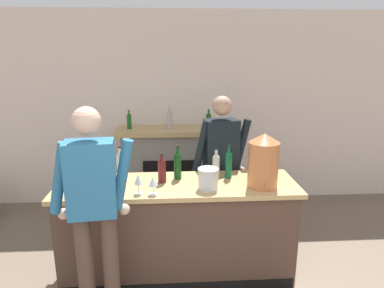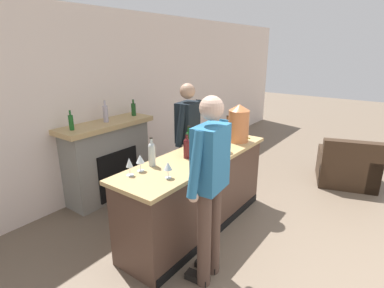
{
  "view_description": "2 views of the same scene",
  "coord_description": "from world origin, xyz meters",
  "px_view_note": "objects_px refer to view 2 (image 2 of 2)",
  "views": [
    {
      "loc": [
        -0.22,
        -0.84,
        2.2
      ],
      "look_at": [
        -0.01,
        2.64,
        1.25
      ],
      "focal_mm": 32.0,
      "sensor_mm": 36.0,
      "label": 1
    },
    {
      "loc": [
        -2.9,
        0.28,
        2.19
      ],
      "look_at": [
        -0.11,
        2.34,
        1.08
      ],
      "focal_mm": 28.0,
      "sensor_mm": 36.0,
      "label": 2
    }
  ],
  "objects_px": {
    "wine_glass_near_bucket": "(140,159)",
    "copper_dispenser": "(239,123)",
    "person_customer": "(210,185)",
    "armchair_black": "(347,169)",
    "wine_glass_back_row": "(204,155)",
    "wine_glass_front_left": "(129,163)",
    "wine_glass_front_right": "(168,166)",
    "wine_bottle_rose_blush": "(187,147)",
    "fireplace_stone": "(108,159)",
    "wine_bottle_cabernet_heavy": "(189,141)",
    "ice_bucket_steel": "(220,144)",
    "wine_bottle_merlot_tall": "(227,127)",
    "wine_bottle_burgundy_dark": "(152,153)",
    "person_bartender": "(188,139)",
    "wine_bottle_port_short": "(207,135)",
    "wine_glass_mid_counter": "(196,157)",
    "wine_bottle_chardonnay_pale": "(212,132)"
  },
  "relations": [
    {
      "from": "wine_bottle_port_short",
      "to": "wine_bottle_cabernet_heavy",
      "type": "xyz_separation_m",
      "value": [
        -0.38,
        0.01,
        0.01
      ]
    },
    {
      "from": "ice_bucket_steel",
      "to": "wine_glass_mid_counter",
      "type": "xyz_separation_m",
      "value": [
        -0.63,
        -0.08,
        0.03
      ]
    },
    {
      "from": "ice_bucket_steel",
      "to": "wine_bottle_burgundy_dark",
      "type": "distance_m",
      "value": 0.91
    },
    {
      "from": "wine_bottle_chardonnay_pale",
      "to": "wine_glass_back_row",
      "type": "distance_m",
      "value": 0.82
    },
    {
      "from": "wine_glass_near_bucket",
      "to": "wine_glass_front_left",
      "type": "xyz_separation_m",
      "value": [
        -0.14,
        0.0,
        0.0
      ]
    },
    {
      "from": "wine_glass_near_bucket",
      "to": "person_bartender",
      "type": "bearing_deg",
      "value": 14.63
    },
    {
      "from": "wine_glass_mid_counter",
      "to": "copper_dispenser",
      "type": "bearing_deg",
      "value": 5.36
    },
    {
      "from": "wine_bottle_rose_blush",
      "to": "wine_bottle_burgundy_dark",
      "type": "relative_size",
      "value": 0.9
    },
    {
      "from": "fireplace_stone",
      "to": "wine_glass_mid_counter",
      "type": "bearing_deg",
      "value": -98.14
    },
    {
      "from": "ice_bucket_steel",
      "to": "wine_bottle_chardonnay_pale",
      "type": "height_order",
      "value": "wine_bottle_chardonnay_pale"
    },
    {
      "from": "armchair_black",
      "to": "ice_bucket_steel",
      "type": "height_order",
      "value": "ice_bucket_steel"
    },
    {
      "from": "wine_glass_near_bucket",
      "to": "copper_dispenser",
      "type": "bearing_deg",
      "value": -11.45
    },
    {
      "from": "wine_glass_near_bucket",
      "to": "wine_glass_mid_counter",
      "type": "distance_m",
      "value": 0.57
    },
    {
      "from": "copper_dispenser",
      "to": "wine_bottle_merlot_tall",
      "type": "distance_m",
      "value": 0.33
    },
    {
      "from": "person_customer",
      "to": "wine_glass_back_row",
      "type": "bearing_deg",
      "value": 39.05
    },
    {
      "from": "copper_dispenser",
      "to": "wine_bottle_chardonnay_pale",
      "type": "height_order",
      "value": "copper_dispenser"
    },
    {
      "from": "wine_glass_front_left",
      "to": "copper_dispenser",
      "type": "bearing_deg",
      "value": -10.66
    },
    {
      "from": "fireplace_stone",
      "to": "armchair_black",
      "type": "relative_size",
      "value": 1.38
    },
    {
      "from": "wine_bottle_rose_blush",
      "to": "wine_glass_near_bucket",
      "type": "bearing_deg",
      "value": 166.15
    },
    {
      "from": "fireplace_stone",
      "to": "ice_bucket_steel",
      "type": "relative_size",
      "value": 7.61
    },
    {
      "from": "wine_bottle_port_short",
      "to": "wine_glass_near_bucket",
      "type": "bearing_deg",
      "value": 176.28
    },
    {
      "from": "person_bartender",
      "to": "wine_bottle_port_short",
      "type": "bearing_deg",
      "value": -105.25
    },
    {
      "from": "ice_bucket_steel",
      "to": "wine_glass_front_right",
      "type": "xyz_separation_m",
      "value": [
        -0.98,
        -0.01,
        0.02
      ]
    },
    {
      "from": "wine_bottle_burgundy_dark",
      "to": "wine_bottle_cabernet_heavy",
      "type": "bearing_deg",
      "value": -6.93
    },
    {
      "from": "person_customer",
      "to": "armchair_black",
      "type": "bearing_deg",
      "value": -11.78
    },
    {
      "from": "wine_bottle_burgundy_dark",
      "to": "fireplace_stone",
      "type": "bearing_deg",
      "value": 71.21
    },
    {
      "from": "wine_glass_mid_counter",
      "to": "ice_bucket_steel",
      "type": "bearing_deg",
      "value": 7.53
    },
    {
      "from": "fireplace_stone",
      "to": "wine_bottle_cabernet_heavy",
      "type": "height_order",
      "value": "fireplace_stone"
    },
    {
      "from": "wine_bottle_port_short",
      "to": "wine_bottle_burgundy_dark",
      "type": "xyz_separation_m",
      "value": [
        -0.94,
        0.08,
        0.01
      ]
    },
    {
      "from": "wine_glass_front_right",
      "to": "wine_bottle_merlot_tall",
      "type": "bearing_deg",
      "value": 10.1
    },
    {
      "from": "wine_glass_front_right",
      "to": "wine_glass_mid_counter",
      "type": "distance_m",
      "value": 0.36
    },
    {
      "from": "fireplace_stone",
      "to": "wine_bottle_rose_blush",
      "type": "distance_m",
      "value": 1.62
    },
    {
      "from": "wine_bottle_chardonnay_pale",
      "to": "wine_glass_near_bucket",
      "type": "distance_m",
      "value": 1.25
    },
    {
      "from": "copper_dispenser",
      "to": "wine_glass_back_row",
      "type": "relative_size",
      "value": 3.02
    },
    {
      "from": "ice_bucket_steel",
      "to": "wine_bottle_rose_blush",
      "type": "distance_m",
      "value": 0.46
    },
    {
      "from": "person_bartender",
      "to": "wine_bottle_merlot_tall",
      "type": "relative_size",
      "value": 5.9
    },
    {
      "from": "fireplace_stone",
      "to": "ice_bucket_steel",
      "type": "bearing_deg",
      "value": -78.03
    },
    {
      "from": "ice_bucket_steel",
      "to": "wine_glass_mid_counter",
      "type": "distance_m",
      "value": 0.63
    },
    {
      "from": "wine_glass_front_right",
      "to": "wine_glass_near_bucket",
      "type": "bearing_deg",
      "value": 96.3
    },
    {
      "from": "wine_glass_front_right",
      "to": "wine_glass_front_left",
      "type": "bearing_deg",
      "value": 117.45
    },
    {
      "from": "wine_bottle_cabernet_heavy",
      "to": "wine_glass_near_bucket",
      "type": "xyz_separation_m",
      "value": [
        -0.75,
        0.06,
        -0.02
      ]
    },
    {
      "from": "armchair_black",
      "to": "wine_bottle_merlot_tall",
      "type": "xyz_separation_m",
      "value": [
        -1.58,
        1.41,
        0.85
      ]
    },
    {
      "from": "copper_dispenser",
      "to": "wine_glass_back_row",
      "type": "height_order",
      "value": "copper_dispenser"
    },
    {
      "from": "wine_glass_back_row",
      "to": "wine_glass_mid_counter",
      "type": "bearing_deg",
      "value": 170.4
    },
    {
      "from": "wine_bottle_merlot_tall",
      "to": "wine_bottle_burgundy_dark",
      "type": "relative_size",
      "value": 0.93
    },
    {
      "from": "wine_glass_back_row",
      "to": "wine_glass_front_left",
      "type": "relative_size",
      "value": 0.9
    },
    {
      "from": "wine_bottle_rose_blush",
      "to": "wine_bottle_port_short",
      "type": "xyz_separation_m",
      "value": [
        0.53,
        0.07,
        0.01
      ]
    },
    {
      "from": "fireplace_stone",
      "to": "wine_bottle_chardonnay_pale",
      "type": "relative_size",
      "value": 4.38
    },
    {
      "from": "person_customer",
      "to": "ice_bucket_steel",
      "type": "distance_m",
      "value": 1.05
    },
    {
      "from": "wine_bottle_rose_blush",
      "to": "wine_glass_mid_counter",
      "type": "relative_size",
      "value": 1.57
    }
  ]
}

